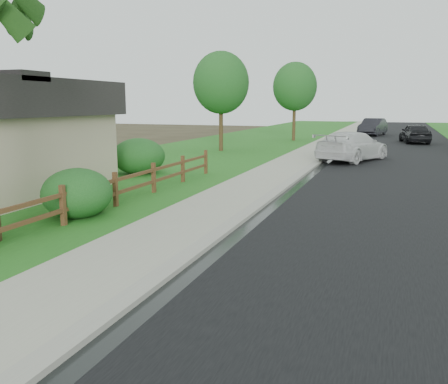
% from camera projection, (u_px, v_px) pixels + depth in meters
% --- Properties ---
extents(ground, '(120.00, 120.00, 0.00)m').
position_uv_depth(ground, '(32.00, 350.00, 6.08)').
color(ground, '#342C1C').
extents(road, '(8.00, 90.00, 0.02)m').
position_uv_depth(road, '(401.00, 144.00, 36.86)').
color(road, black).
rests_on(road, ground).
extents(curb, '(0.40, 90.00, 0.12)m').
position_uv_depth(curb, '(346.00, 142.00, 38.26)').
color(curb, gray).
rests_on(curb, ground).
extents(wet_gutter, '(0.50, 90.00, 0.00)m').
position_uv_depth(wet_gutter, '(350.00, 142.00, 38.15)').
color(wet_gutter, black).
rests_on(wet_gutter, road).
extents(sidewalk, '(2.20, 90.00, 0.10)m').
position_uv_depth(sidewalk, '(329.00, 141.00, 38.70)').
color(sidewalk, '#999786').
rests_on(sidewalk, ground).
extents(grass_strip, '(1.60, 90.00, 0.06)m').
position_uv_depth(grass_strip, '(306.00, 141.00, 39.34)').
color(grass_strip, '#1E5919').
rests_on(grass_strip, ground).
extents(lawn_near, '(9.00, 90.00, 0.04)m').
position_uv_depth(lawn_near, '(247.00, 140.00, 41.09)').
color(lawn_near, '#1E5919').
rests_on(lawn_near, ground).
extents(ranch_fence, '(0.12, 16.92, 1.10)m').
position_uv_depth(ranch_fence, '(91.00, 195.00, 13.08)').
color(ranch_fence, '#4D3119').
rests_on(ranch_fence, ground).
extents(white_suv, '(4.02, 5.91, 1.59)m').
position_uv_depth(white_suv, '(352.00, 146.00, 25.85)').
color(white_suv, silver).
rests_on(white_suv, road).
extents(dark_car_mid, '(2.55, 4.78, 1.55)m').
position_uv_depth(dark_car_mid, '(415.00, 133.00, 37.49)').
color(dark_car_mid, black).
rests_on(dark_car_mid, road).
extents(dark_car_far, '(2.68, 5.27, 1.66)m').
position_uv_depth(dark_car_far, '(373.00, 127.00, 46.21)').
color(dark_car_far, black).
rests_on(dark_car_far, road).
extents(boulder, '(1.30, 1.01, 0.83)m').
position_uv_depth(boulder, '(88.00, 200.00, 13.44)').
color(boulder, brown).
rests_on(boulder, ground).
extents(shrub_c, '(2.53, 2.53, 1.38)m').
position_uv_depth(shrub_c, '(77.00, 193.00, 12.96)').
color(shrub_c, '#1A491A').
rests_on(shrub_c, ground).
extents(shrub_d, '(2.74, 2.74, 1.60)m').
position_uv_depth(shrub_d, '(139.00, 156.00, 21.04)').
color(shrub_d, '#1A491A').
rests_on(shrub_d, ground).
extents(tree_near_left, '(3.61, 3.61, 6.40)m').
position_uv_depth(tree_near_left, '(221.00, 83.00, 30.37)').
color(tree_near_left, '#392617').
rests_on(tree_near_left, ground).
extents(tree_mid_left, '(3.62, 3.62, 6.47)m').
position_uv_depth(tree_mid_left, '(295.00, 87.00, 39.00)').
color(tree_mid_left, '#392617').
rests_on(tree_mid_left, ground).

